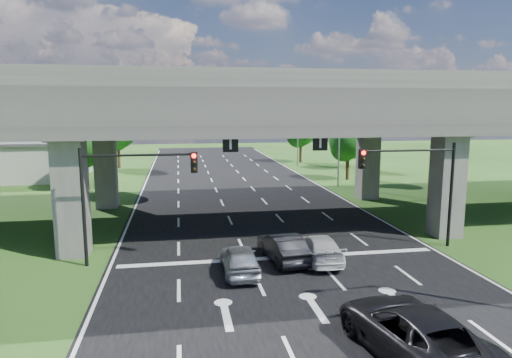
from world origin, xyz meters
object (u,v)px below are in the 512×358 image
object	(u,v)px
signal_left	(127,184)
car_white	(319,248)
streetlight_far	(336,128)
car_trailing	(413,332)
car_silver	(240,259)
signal_right	(417,176)
streetlight_beyond	(295,123)
car_dark	(283,247)

from	to	relation	value
signal_left	car_white	xyz separation A→B (m)	(9.65, -1.22, -3.49)
streetlight_far	car_trailing	world-z (taller)	streetlight_far
signal_left	car_trailing	bearing A→B (deg)	-47.34
car_silver	car_trailing	bearing A→B (deg)	118.60
signal_right	car_silver	world-z (taller)	signal_right
streetlight_far	streetlight_beyond	size ratio (longest dim) A/B	1.00
signal_left	streetlight_beyond	world-z (taller)	streetlight_beyond
signal_right	car_silver	size ratio (longest dim) A/B	1.44
car_dark	signal_right	bearing A→B (deg)	-179.57
signal_left	car_dark	world-z (taller)	signal_left
car_white	streetlight_far	bearing A→B (deg)	-108.66
signal_left	car_trailing	distance (m)	14.88
streetlight_beyond	car_dark	xyz separation A→B (m)	(-10.13, -37.00, -5.09)
streetlight_far	car_white	size ratio (longest dim) A/B	2.17
streetlight_beyond	car_dark	world-z (taller)	streetlight_beyond
signal_right	signal_left	bearing A→B (deg)	180.00
streetlight_far	streetlight_beyond	distance (m)	16.00
car_silver	car_trailing	size ratio (longest dim) A/B	0.67
signal_left	car_dark	size ratio (longest dim) A/B	1.36
signal_right	car_dark	xyz separation A→B (m)	(-7.86, -0.94, -3.43)
streetlight_beyond	car_dark	size ratio (longest dim) A/B	2.27
streetlight_far	car_trailing	xyz separation A→B (m)	(-8.09, -30.73, -4.96)
streetlight_far	car_dark	xyz separation A→B (m)	(-10.13, -21.00, -5.09)
signal_right	signal_left	size ratio (longest dim) A/B	1.00
car_white	car_dark	bearing A→B (deg)	-5.87
streetlight_far	car_silver	world-z (taller)	streetlight_far
streetlight_far	car_dark	distance (m)	23.86
car_dark	streetlight_beyond	bearing A→B (deg)	-111.72
streetlight_far	car_silver	bearing A→B (deg)	-119.28
car_white	car_trailing	size ratio (longest dim) A/B	0.75
streetlight_far	car_trailing	bearing A→B (deg)	-104.75
signal_right	car_trailing	distance (m)	12.59
signal_right	car_white	xyz separation A→B (m)	(-6.00, -1.22, -3.49)
streetlight_far	streetlight_beyond	bearing A→B (deg)	90.00
signal_left	streetlight_beyond	bearing A→B (deg)	63.57
car_dark	streetlight_far	bearing A→B (deg)	-122.16
car_trailing	car_silver	bearing A→B (deg)	-69.01
car_dark	car_trailing	bearing A→B (deg)	95.42
car_silver	signal_left	bearing A→B (deg)	-23.65
signal_right	streetlight_beyond	bearing A→B (deg)	86.39
streetlight_beyond	car_trailing	xyz separation A→B (m)	(-8.09, -46.73, -4.96)
car_silver	car_dark	size ratio (longest dim) A/B	0.94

